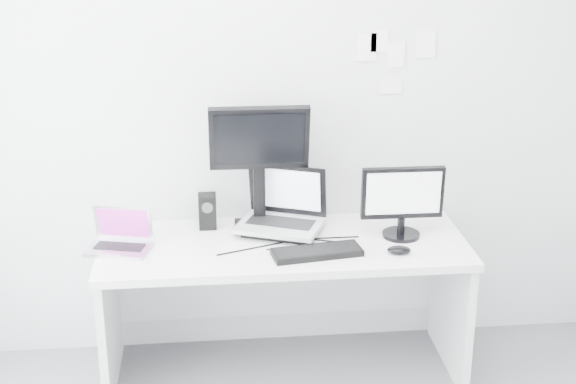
% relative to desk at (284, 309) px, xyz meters
% --- Properties ---
extents(back_wall, '(3.60, 0.00, 3.60)m').
position_rel_desk_xyz_m(back_wall, '(0.00, 0.35, 0.99)').
color(back_wall, silver).
rests_on(back_wall, ground).
extents(desk, '(1.80, 0.70, 0.73)m').
position_rel_desk_xyz_m(desk, '(0.00, 0.00, 0.00)').
color(desk, white).
rests_on(desk, ground).
extents(macbook, '(0.33, 0.28, 0.22)m').
position_rel_desk_xyz_m(macbook, '(-0.79, -0.02, 0.47)').
color(macbook, '#A7A7AB').
rests_on(macbook, desk).
extents(speaker, '(0.10, 0.10, 0.18)m').
position_rel_desk_xyz_m(speaker, '(-0.37, 0.23, 0.45)').
color(speaker, black).
rests_on(speaker, desk).
extents(dell_laptop, '(0.50, 0.45, 0.34)m').
position_rel_desk_xyz_m(dell_laptop, '(-0.01, 0.11, 0.53)').
color(dell_laptop, '#AEB0B5').
rests_on(dell_laptop, desk).
extents(rear_monitor, '(0.50, 0.18, 0.67)m').
position_rel_desk_xyz_m(rear_monitor, '(-0.10, 0.20, 0.70)').
color(rear_monitor, black).
rests_on(rear_monitor, desk).
extents(samsung_monitor, '(0.41, 0.19, 0.37)m').
position_rel_desk_xyz_m(samsung_monitor, '(0.59, 0.02, 0.55)').
color(samsung_monitor, black).
rests_on(samsung_monitor, desk).
extents(keyboard, '(0.44, 0.22, 0.03)m').
position_rel_desk_xyz_m(keyboard, '(0.14, -0.16, 0.38)').
color(keyboard, black).
rests_on(keyboard, desk).
extents(mouse, '(0.12, 0.08, 0.04)m').
position_rel_desk_xyz_m(mouse, '(0.53, -0.19, 0.38)').
color(mouse, black).
rests_on(mouse, desk).
extents(wall_note_0, '(0.10, 0.00, 0.14)m').
position_rel_desk_xyz_m(wall_note_0, '(0.45, 0.34, 1.26)').
color(wall_note_0, white).
rests_on(wall_note_0, back_wall).
extents(wall_note_1, '(0.09, 0.00, 0.13)m').
position_rel_desk_xyz_m(wall_note_1, '(0.60, 0.34, 1.22)').
color(wall_note_1, white).
rests_on(wall_note_1, back_wall).
extents(wall_note_2, '(0.10, 0.00, 0.14)m').
position_rel_desk_xyz_m(wall_note_2, '(0.75, 0.34, 1.26)').
color(wall_note_2, white).
rests_on(wall_note_2, back_wall).
extents(wall_note_3, '(0.11, 0.00, 0.08)m').
position_rel_desk_xyz_m(wall_note_3, '(0.58, 0.34, 1.05)').
color(wall_note_3, white).
rests_on(wall_note_3, back_wall).
extents(wall_note_4, '(0.09, 0.00, 0.11)m').
position_rel_desk_xyz_m(wall_note_4, '(0.51, 0.34, 1.28)').
color(wall_note_4, white).
rests_on(wall_note_4, back_wall).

